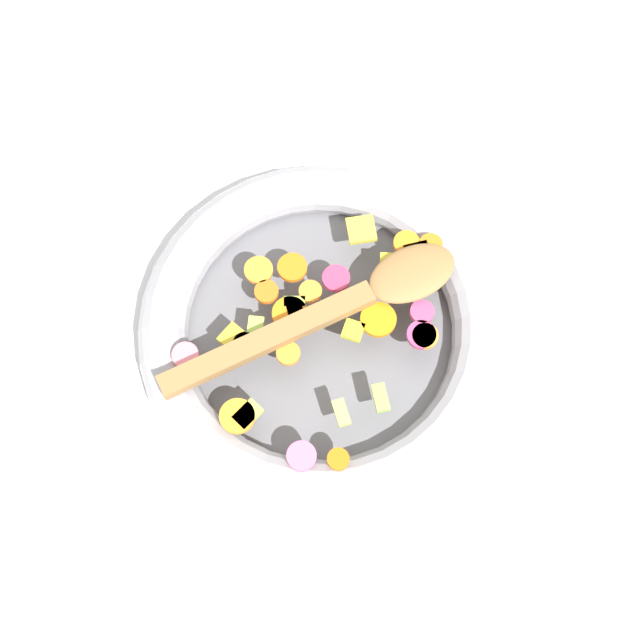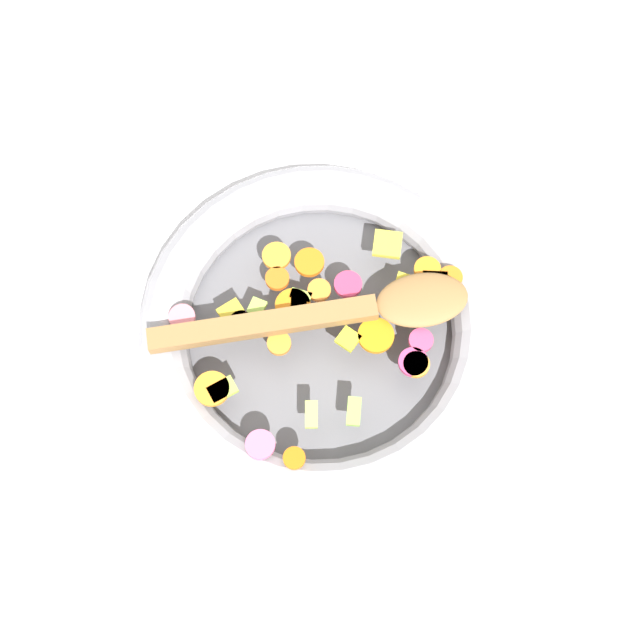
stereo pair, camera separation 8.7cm
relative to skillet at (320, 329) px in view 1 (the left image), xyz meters
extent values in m
plane|color=silver|center=(0.00, 0.00, -0.02)|extent=(4.00, 4.00, 0.00)
cylinder|color=slate|center=(0.00, 0.00, -0.02)|extent=(0.31, 0.31, 0.01)
torus|color=#9E9EA5|center=(0.00, 0.00, 0.00)|extent=(0.36, 0.36, 0.05)
cylinder|color=orange|center=(-0.04, 0.02, 0.03)|extent=(0.03, 0.03, 0.01)
cylinder|color=orange|center=(0.11, -0.05, 0.03)|extent=(0.04, 0.04, 0.01)
cylinder|color=orange|center=(0.03, 0.08, 0.03)|extent=(0.04, 0.04, 0.01)
cylinder|color=orange|center=(0.02, -0.05, 0.03)|extent=(0.05, 0.05, 0.01)
cylinder|color=orange|center=(0.11, -0.08, 0.03)|extent=(0.03, 0.03, 0.01)
cylinder|color=orange|center=(0.01, 0.06, 0.03)|extent=(0.03, 0.03, 0.01)
cylinder|color=orange|center=(0.02, 0.02, 0.03)|extent=(0.03, 0.03, 0.01)
cylinder|color=orange|center=(-0.12, -0.06, 0.03)|extent=(0.02, 0.02, 0.01)
cylinder|color=orange|center=(-0.12, 0.04, 0.03)|extent=(0.05, 0.05, 0.01)
cylinder|color=orange|center=(0.04, 0.04, 0.03)|extent=(0.04, 0.04, 0.01)
cylinder|color=orange|center=(-0.01, 0.03, 0.03)|extent=(0.04, 0.04, 0.01)
cylinder|color=orange|center=(0.02, -0.10, 0.03)|extent=(0.04, 0.04, 0.01)
cube|color=#B0C64A|center=(0.10, -0.06, 0.03)|extent=(0.03, 0.03, 0.01)
cube|color=#A2CA4D|center=(-0.03, 0.06, 0.03)|extent=(0.02, 0.02, 0.01)
cube|color=#A0C348|center=(0.01, 0.03, 0.03)|extent=(0.02, 0.02, 0.01)
cube|color=#ABCB61|center=(-0.01, 0.02, 0.03)|extent=(0.03, 0.03, 0.01)
cube|color=#BCDA5A|center=(-0.08, -0.05, 0.03)|extent=(0.03, 0.02, 0.01)
cube|color=#B8D74A|center=(-0.11, 0.03, 0.03)|extent=(0.03, 0.03, 0.01)
cube|color=#98CC50|center=(-0.05, -0.08, 0.03)|extent=(0.03, 0.03, 0.01)
cylinder|color=pink|center=(0.06, -0.06, 0.03)|extent=(0.03, 0.03, 0.01)
cylinder|color=pink|center=(-0.08, 0.11, 0.03)|extent=(0.04, 0.04, 0.01)
cylinder|color=pink|center=(-0.05, 0.06, 0.03)|extent=(0.03, 0.03, 0.01)
cylinder|color=#D34075|center=(0.02, -0.10, 0.03)|extent=(0.04, 0.04, 0.01)
cylinder|color=#D6385F|center=(0.05, 0.00, 0.03)|extent=(0.04, 0.04, 0.01)
cylinder|color=pink|center=(-0.13, -0.03, 0.03)|extent=(0.04, 0.04, 0.01)
cylinder|color=#E1426E|center=(0.04, -0.09, 0.03)|extent=(0.03, 0.03, 0.01)
cube|color=yellow|center=(0.00, -0.03, 0.03)|extent=(0.02, 0.02, 0.01)
cube|color=yellow|center=(0.10, -0.01, 0.03)|extent=(0.04, 0.04, 0.01)
cube|color=yellow|center=(-0.05, 0.07, 0.03)|extent=(0.03, 0.03, 0.01)
cube|color=yellow|center=(0.08, -0.05, 0.03)|extent=(0.03, 0.03, 0.01)
cube|color=olive|center=(-0.04, 0.04, 0.04)|extent=(0.18, 0.17, 0.01)
ellipsoid|color=olive|center=(0.07, -0.07, 0.04)|extent=(0.10, 0.10, 0.01)
camera|label=1|loc=(-0.28, -0.10, 0.84)|focal=50.00mm
camera|label=2|loc=(-0.24, -0.18, 0.84)|focal=50.00mm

